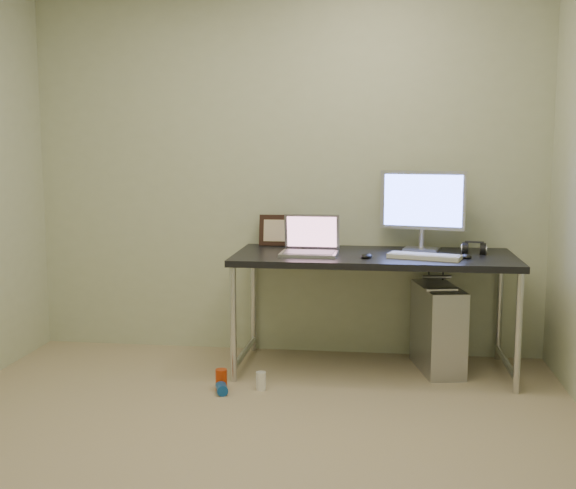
# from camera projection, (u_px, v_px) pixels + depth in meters

# --- Properties ---
(floor) EXTENTS (3.50, 3.50, 0.00)m
(floor) POSITION_uv_depth(u_px,v_px,m) (236.00, 453.00, 3.37)
(floor) COLOR tan
(floor) RESTS_ON ground
(wall_back) EXTENTS (3.50, 0.02, 2.50)m
(wall_back) POSITION_uv_depth(u_px,v_px,m) (286.00, 172.00, 4.92)
(wall_back) COLOR beige
(wall_back) RESTS_ON ground
(desk) EXTENTS (1.75, 0.77, 0.75)m
(desk) POSITION_uv_depth(u_px,v_px,m) (374.00, 265.00, 4.54)
(desk) COLOR black
(desk) RESTS_ON ground
(tower_computer) EXTENTS (0.33, 0.56, 0.58)m
(tower_computer) POSITION_uv_depth(u_px,v_px,m) (438.00, 328.00, 4.59)
(tower_computer) COLOR #A9A8AD
(tower_computer) RESTS_ON ground
(cable_a) EXTENTS (0.01, 0.16, 0.69)m
(cable_a) POSITION_uv_depth(u_px,v_px,m) (428.00, 299.00, 4.86)
(cable_a) COLOR black
(cable_a) RESTS_ON ground
(cable_b) EXTENTS (0.02, 0.11, 0.71)m
(cable_b) POSITION_uv_depth(u_px,v_px,m) (441.00, 303.00, 4.83)
(cable_b) COLOR black
(cable_b) RESTS_ON ground
(can_red) EXTENTS (0.07, 0.07, 0.12)m
(can_red) POSITION_uv_depth(u_px,v_px,m) (221.00, 380.00, 4.24)
(can_red) COLOR #BB340B
(can_red) RESTS_ON ground
(can_white) EXTENTS (0.07, 0.07, 0.11)m
(can_white) POSITION_uv_depth(u_px,v_px,m) (261.00, 381.00, 4.24)
(can_white) COLOR white
(can_white) RESTS_ON ground
(can_blue) EXTENTS (0.10, 0.13, 0.06)m
(can_blue) POSITION_uv_depth(u_px,v_px,m) (222.00, 388.00, 4.18)
(can_blue) COLOR #134DA6
(can_blue) RESTS_ON ground
(laptop) EXTENTS (0.36, 0.30, 0.24)m
(laptop) POSITION_uv_depth(u_px,v_px,m) (310.00, 245.00, 4.54)
(laptop) COLOR silver
(laptop) RESTS_ON desk
(monitor) EXTENTS (0.55, 0.21, 0.52)m
(monitor) POSITION_uv_depth(u_px,v_px,m) (423.00, 204.00, 4.67)
(monitor) COLOR silver
(monitor) RESTS_ON desk
(keyboard) EXTENTS (0.46, 0.26, 0.03)m
(keyboard) POSITION_uv_depth(u_px,v_px,m) (424.00, 256.00, 4.35)
(keyboard) COLOR silver
(keyboard) RESTS_ON desk
(mouse_right) EXTENTS (0.07, 0.10, 0.03)m
(mouse_right) POSITION_uv_depth(u_px,v_px,m) (466.00, 255.00, 4.36)
(mouse_right) COLOR black
(mouse_right) RESTS_ON desk
(mouse_left) EXTENTS (0.09, 0.12, 0.04)m
(mouse_left) POSITION_uv_depth(u_px,v_px,m) (366.00, 255.00, 4.38)
(mouse_left) COLOR black
(mouse_left) RESTS_ON desk
(headphones) EXTENTS (0.16, 0.09, 0.10)m
(headphones) POSITION_uv_depth(u_px,v_px,m) (474.00, 250.00, 4.55)
(headphones) COLOR black
(headphones) RESTS_ON desk
(picture_frame) EXTENTS (0.26, 0.08, 0.21)m
(picture_frame) POSITION_uv_depth(u_px,v_px,m) (279.00, 230.00, 4.91)
(picture_frame) COLOR black
(picture_frame) RESTS_ON desk
(webcam) EXTENTS (0.05, 0.04, 0.12)m
(webcam) POSITION_uv_depth(u_px,v_px,m) (316.00, 234.00, 4.83)
(webcam) COLOR silver
(webcam) RESTS_ON desk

